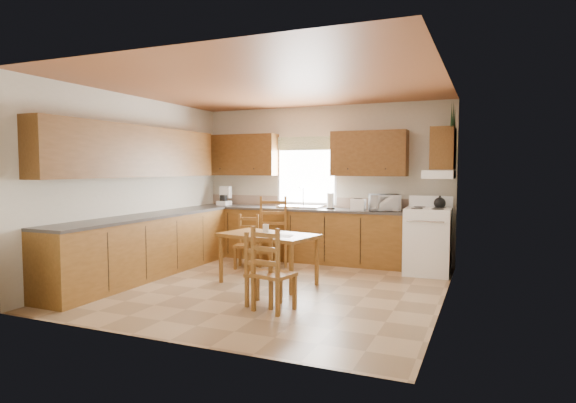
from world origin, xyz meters
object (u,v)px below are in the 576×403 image
at_px(chair_near_left, 264,269).
at_px(stove, 428,242).
at_px(chair_far_left, 246,242).
at_px(microwave, 384,203).
at_px(chair_far_right, 273,232).
at_px(chair_near_right, 274,269).
at_px(dining_table, 268,259).

bearing_deg(chair_near_left, stove, -123.49).
bearing_deg(chair_far_left, chair_near_left, -68.94).
bearing_deg(microwave, chair_far_right, 179.34).
height_order(chair_near_right, chair_far_right, chair_far_right).
bearing_deg(chair_near_left, microwave, -108.34).
distance_m(dining_table, chair_near_left, 1.05).
xyz_separation_m(stove, chair_near_left, (-1.57, -2.49, -0.06)).
bearing_deg(chair_far_left, stove, 2.14).
xyz_separation_m(stove, dining_table, (-1.97, -1.52, -0.14)).
bearing_deg(chair_near_right, chair_far_right, -52.24).
xyz_separation_m(chair_near_right, chair_far_right, (-1.07, 2.30, 0.09)).
height_order(microwave, chair_far_right, microwave).
bearing_deg(chair_near_left, chair_far_left, -58.03).
height_order(chair_near_left, chair_near_right, chair_near_right).
bearing_deg(chair_far_left, microwave, 13.37).
distance_m(dining_table, chair_near_right, 1.27).
bearing_deg(dining_table, chair_near_right, -50.39).
height_order(stove, chair_far_right, chair_far_right).
bearing_deg(chair_near_right, dining_table, -48.96).
relative_size(microwave, chair_far_left, 0.53).
relative_size(chair_near_left, chair_far_left, 1.02).
relative_size(dining_table, chair_far_right, 1.17).
distance_m(stove, chair_far_left, 2.83).
bearing_deg(chair_near_right, microwave, -89.72).
distance_m(chair_near_left, chair_near_right, 0.25).
distance_m(chair_near_left, chair_far_right, 2.33).
relative_size(microwave, chair_near_left, 0.52).
bearing_deg(chair_near_left, chair_far_right, -69.34).
height_order(dining_table, chair_far_right, chair_far_right).
xyz_separation_m(stove, chair_far_right, (-2.44, -0.33, 0.07)).
bearing_deg(dining_table, chair_near_left, -56.26).
relative_size(chair_far_left, chair_far_right, 0.76).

